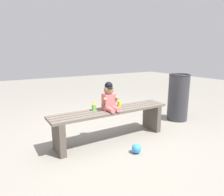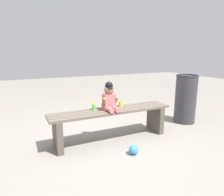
{
  "view_description": "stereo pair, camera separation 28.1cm",
  "coord_description": "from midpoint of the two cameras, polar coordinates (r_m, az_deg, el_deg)",
  "views": [
    {
      "loc": [
        -1.45,
        -2.4,
        1.27
      ],
      "look_at": [
        -0.02,
        -0.05,
        0.65
      ],
      "focal_mm": 32.17,
      "sensor_mm": 36.0,
      "label": 1
    },
    {
      "loc": [
        -1.2,
        -2.53,
        1.27
      ],
      "look_at": [
        -0.02,
        -0.05,
        0.65
      ],
      "focal_mm": 32.17,
      "sensor_mm": 36.0,
      "label": 2
    }
  ],
  "objects": [
    {
      "name": "trash_bin",
      "position": [
        3.96,
        22.13,
        -0.19
      ],
      "size": [
        0.39,
        0.39,
        0.88
      ],
      "color": "#333338",
      "rests_on": "ground_plane"
    },
    {
      "name": "ground_plane",
      "position": [
        3.07,
        2.61,
        -11.66
      ],
      "size": [
        16.0,
        16.0,
        0.0
      ],
      "primitive_type": "plane",
      "color": "gray"
    },
    {
      "name": "park_bench",
      "position": [
        2.95,
        2.67,
        -5.97
      ],
      "size": [
        1.82,
        0.36,
        0.47
      ],
      "color": "#60564C",
      "rests_on": "ground_plane"
    },
    {
      "name": "sippy_cup_right",
      "position": [
        3.06,
        5.12,
        -1.38
      ],
      "size": [
        0.06,
        0.06,
        0.12
      ],
      "color": "yellow",
      "rests_on": "park_bench"
    },
    {
      "name": "sippy_cup_left",
      "position": [
        2.87,
        -2.32,
        -2.29
      ],
      "size": [
        0.06,
        0.06,
        0.12
      ],
      "color": "#66CC4C",
      "rests_on": "park_bench"
    },
    {
      "name": "toy_ball",
      "position": [
        2.67,
        9.29,
        -14.34
      ],
      "size": [
        0.12,
        0.12,
        0.12
      ],
      "primitive_type": "sphere",
      "color": "#338CE5",
      "rests_on": "ground_plane"
    },
    {
      "name": "child_figure",
      "position": [
        2.84,
        2.12,
        0.03
      ],
      "size": [
        0.23,
        0.27,
        0.4
      ],
      "color": "#E56666",
      "rests_on": "park_bench"
    }
  ]
}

